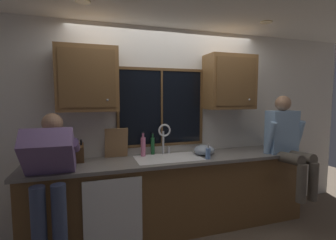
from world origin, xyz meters
TOP-DOWN VIEW (x-y plane):
  - back_wall at (0.00, 0.06)m, footprint 5.82×0.12m
  - ceiling_downlight_left at (-1.03, -0.60)m, footprint 0.14×0.14m
  - ceiling_downlight_right at (1.03, -0.60)m, footprint 0.14×0.14m
  - window_glass at (-0.09, -0.01)m, footprint 1.10×0.02m
  - window_frame_top at (-0.09, -0.02)m, footprint 1.17×0.02m
  - window_frame_bottom at (-0.09, -0.02)m, footprint 1.17×0.02m
  - window_frame_left at (-0.66, -0.02)m, footprint 0.03×0.02m
  - window_frame_right at (0.47, -0.02)m, footprint 0.04×0.02m
  - window_mullion_center at (-0.09, -0.02)m, footprint 0.02×0.02m
  - lower_cabinet_run at (0.00, -0.29)m, footprint 3.42×0.58m
  - countertop at (0.00, -0.31)m, footprint 3.48×0.62m
  - dishwasher_front at (-0.79, -0.61)m, footprint 0.60×0.02m
  - upper_cabinet_left at (-1.01, -0.17)m, footprint 0.66×0.36m
  - upper_cabinet_right at (0.82, -0.17)m, footprint 0.66×0.36m
  - sink at (-0.09, -0.30)m, footprint 0.80×0.46m
  - faucet at (-0.09, -0.12)m, footprint 0.18×0.09m
  - person_standing at (-1.37, -0.58)m, footprint 0.53×0.71m
  - person_sitting_on_counter at (1.45, -0.57)m, footprint 0.54×0.60m
  - knife_block at (-1.13, -0.20)m, footprint 0.12×0.18m
  - cutting_board at (-0.70, -0.09)m, footprint 0.28×0.10m
  - mixing_bowl at (0.39, -0.28)m, footprint 0.27×0.27m
  - soap_dispenser at (0.35, -0.49)m, footprint 0.06×0.07m
  - bottle_green_glass at (-0.23, -0.06)m, footprint 0.05×0.05m
  - bottle_tall_clear at (-0.37, -0.11)m, footprint 0.06×0.06m

SIDE VIEW (x-z plane):
  - lower_cabinet_run at x=0.00m, z-range 0.00..0.88m
  - dishwasher_front at x=-0.79m, z-range 0.09..0.83m
  - sink at x=-0.09m, z-range 0.72..0.93m
  - countertop at x=0.00m, z-range 0.88..0.92m
  - person_standing at x=-1.37m, z-range 0.19..1.69m
  - mixing_bowl at x=0.39m, z-range 0.91..1.05m
  - soap_dispenser at x=0.35m, z-range 0.90..1.08m
  - knife_block at x=-1.13m, z-range 0.87..1.19m
  - window_frame_bottom at x=-0.09m, z-range 1.01..1.05m
  - bottle_green_glass at x=-0.23m, z-range 0.90..1.18m
  - bottle_tall_clear at x=-0.37m, z-range 0.89..1.20m
  - cutting_board at x=-0.70m, z-range 0.92..1.29m
  - person_sitting_on_counter at x=1.45m, z-range 0.47..1.73m
  - faucet at x=-0.09m, z-range 0.97..1.37m
  - back_wall at x=0.00m, z-range 0.00..2.55m
  - window_glass at x=-0.09m, z-range 1.05..2.00m
  - window_frame_left at x=-0.66m, z-range 1.05..2.00m
  - window_frame_right at x=0.47m, z-range 1.05..2.00m
  - window_mullion_center at x=-0.09m, z-range 1.05..2.00m
  - upper_cabinet_left at x=-1.01m, z-range 1.50..2.22m
  - upper_cabinet_right at x=0.82m, z-range 1.50..2.22m
  - window_frame_top at x=-0.09m, z-range 2.00..2.04m
  - ceiling_downlight_left at x=-1.03m, z-range 2.54..2.55m
  - ceiling_downlight_right at x=1.03m, z-range 2.54..2.55m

